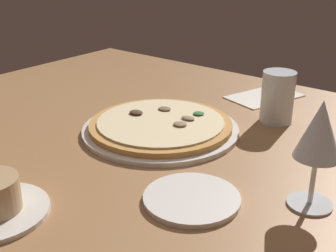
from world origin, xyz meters
The scene contains 6 objects.
dining_table centered at (0.00, 0.00, 2.00)cm, with size 150.00×110.00×4.00cm, color #996B42.
pizza_main centered at (7.63, -4.42, 5.22)cm, with size 33.92×33.92×3.31cm.
wine_glass_near centered at (-29.16, 3.37, 16.07)cm, with size 7.11×7.11×17.38cm.
water_glass centered at (-9.10, -25.48, 9.08)cm, with size 7.41×7.41×11.72cm.
side_plate centered at (-14.09, 14.04, 4.45)cm, with size 15.57×15.57×0.90cm, color silver.
paper_menu centered at (0.96, -39.52, 4.15)cm, with size 11.53×19.30×0.30cm, color silver.
Camera 1 is at (-49.30, 63.89, 42.27)cm, focal length 47.65 mm.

